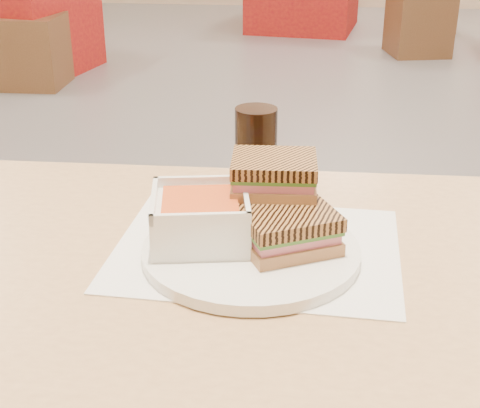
# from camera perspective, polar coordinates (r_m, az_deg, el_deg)

# --- Properties ---
(main_table) EXTENTS (1.21, 0.71, 0.75)m
(main_table) POSITION_cam_1_polar(r_m,az_deg,el_deg) (0.99, -3.25, -10.83)
(main_table) COLOR tan
(main_table) RESTS_ON ground
(tray_liner) EXTENTS (0.40, 0.32, 0.00)m
(tray_liner) POSITION_cam_1_polar(r_m,az_deg,el_deg) (0.96, 1.38, -3.66)
(tray_liner) COLOR white
(tray_liner) RESTS_ON main_table
(plate) EXTENTS (0.29, 0.29, 0.02)m
(plate) POSITION_cam_1_polar(r_m,az_deg,el_deg) (0.94, 0.90, -3.90)
(plate) COLOR white
(plate) RESTS_ON tray_liner
(soup_bowl) EXTENTS (0.15, 0.15, 0.07)m
(soup_bowl) POSITION_cam_1_polar(r_m,az_deg,el_deg) (0.94, -3.25, -1.29)
(soup_bowl) COLOR white
(soup_bowl) RESTS_ON plate
(panini_lower) EXTENTS (0.15, 0.14, 0.05)m
(panini_lower) POSITION_cam_1_polar(r_m,az_deg,el_deg) (0.92, 3.94, -2.09)
(panini_lower) COLOR #A9734A
(panini_lower) RESTS_ON plate
(panini_upper) EXTENTS (0.12, 0.10, 0.05)m
(panini_upper) POSITION_cam_1_polar(r_m,az_deg,el_deg) (0.96, 2.78, 2.37)
(panini_upper) COLOR #A9734A
(panini_upper) RESTS_ON panini_lower
(cola_glass) EXTENTS (0.07, 0.07, 0.14)m
(cola_glass) POSITION_cam_1_polar(r_m,az_deg,el_deg) (1.11, 1.30, 4.28)
(cola_glass) COLOR black
(cola_glass) RESTS_ON main_table
(bg_table_0) EXTENTS (1.04, 1.04, 0.77)m
(bg_table_0) POSITION_cam_1_polar(r_m,az_deg,el_deg) (5.20, -17.89, 14.40)
(bg_table_0) COLOR #B02514
(bg_table_0) RESTS_ON ground
(bg_chair_0r) EXTENTS (0.41, 0.41, 0.45)m
(bg_chair_0r) POSITION_cam_1_polar(r_m,az_deg,el_deg) (4.81, -16.63, 11.86)
(bg_chair_0r) COLOR brown
(bg_chair_0r) RESTS_ON ground
(bg_chair_1l) EXTENTS (0.50, 0.50, 0.48)m
(bg_chair_1l) POSITION_cam_1_polar(r_m,az_deg,el_deg) (5.71, 14.41, 14.12)
(bg_chair_1l) COLOR brown
(bg_chair_1l) RESTS_ON ground
(bg_chair_2l) EXTENTS (0.45, 0.45, 0.46)m
(bg_chair_2l) POSITION_cam_1_polar(r_m,az_deg,el_deg) (6.60, 3.85, 16.08)
(bg_chair_2l) COLOR brown
(bg_chair_2l) RESTS_ON ground
(bg_chair_2r) EXTENTS (0.49, 0.49, 0.44)m
(bg_chair_2r) POSITION_cam_1_polar(r_m,az_deg,el_deg) (6.67, 15.12, 15.32)
(bg_chair_2r) COLOR brown
(bg_chair_2r) RESTS_ON ground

